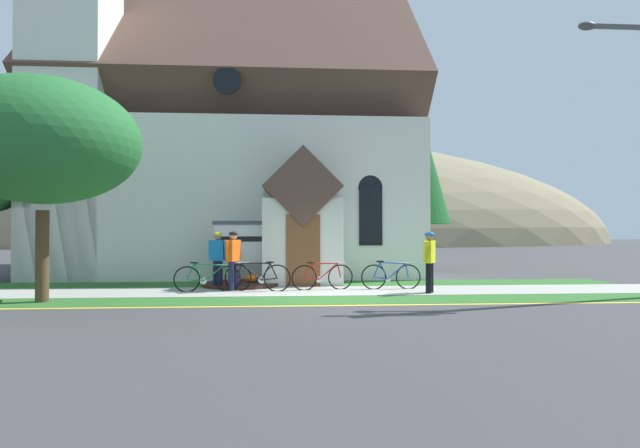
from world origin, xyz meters
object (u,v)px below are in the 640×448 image
object	(u,v)px
bicycle_silver	(391,276)
verge_sapling	(43,142)
cyclist_in_white_jersey	(218,256)
roadside_conifer	(415,158)
bicycle_green	(207,278)
bicycle_yellow	(322,276)
church_sign	(242,244)
bicycle_white	(258,277)
cyclist_in_blue_jersey	(430,258)
cyclist_in_orange_jersey	(233,256)

from	to	relation	value
bicycle_silver	verge_sapling	distance (m)	9.36
cyclist_in_white_jersey	roadside_conifer	distance (m)	10.74
bicycle_green	bicycle_yellow	xyz separation A→B (m)	(3.12, 0.16, 0.00)
bicycle_yellow	bicycle_silver	size ratio (longest dim) A/B	1.02
church_sign	bicycle_white	world-z (taller)	church_sign
cyclist_in_blue_jersey	roadside_conifer	bearing A→B (deg)	78.10
cyclist_in_blue_jersey	cyclist_in_white_jersey	world-z (taller)	cyclist_in_blue_jersey
bicycle_yellow	cyclist_in_white_jersey	size ratio (longest dim) A/B	1.08
bicycle_silver	cyclist_in_blue_jersey	size ratio (longest dim) A/B	1.05
cyclist_in_white_jersey	verge_sapling	bearing A→B (deg)	-147.00
church_sign	cyclist_in_blue_jersey	xyz separation A→B (m)	(5.08, -2.44, -0.31)
bicycle_silver	cyclist_in_blue_jersey	xyz separation A→B (m)	(0.82, -0.98, 0.56)
cyclist_in_orange_jersey	bicycle_yellow	bearing A→B (deg)	1.00
bicycle_white	bicycle_green	world-z (taller)	bicycle_white
cyclist_in_orange_jersey	bicycle_white	bearing A→B (deg)	-13.76
bicycle_silver	cyclist_in_white_jersey	size ratio (longest dim) A/B	1.06
bicycle_white	bicycle_yellow	distance (m)	1.77
bicycle_silver	cyclist_in_blue_jersey	distance (m)	1.40
cyclist_in_orange_jersey	cyclist_in_white_jersey	bearing A→B (deg)	133.48
bicycle_silver	roadside_conifer	size ratio (longest dim) A/B	0.22
cyclist_in_white_jersey	verge_sapling	world-z (taller)	verge_sapling
cyclist_in_orange_jersey	verge_sapling	distance (m)	5.34
cyclist_in_orange_jersey	bicycle_silver	bearing A→B (deg)	0.99
roadside_conifer	verge_sapling	size ratio (longest dim) A/B	1.47
bicycle_yellow	cyclist_in_white_jersey	bearing A→B (deg)	170.90
church_sign	cyclist_in_orange_jersey	size ratio (longest dim) A/B	1.20
bicycle_white	bicycle_green	xyz separation A→B (m)	(-1.36, 0.04, -0.02)
bicycle_yellow	cyclist_in_blue_jersey	distance (m)	2.96
church_sign	bicycle_silver	world-z (taller)	church_sign
bicycle_white	cyclist_in_orange_jersey	xyz separation A→B (m)	(-0.67, 0.17, 0.55)
verge_sapling	cyclist_in_white_jersey	bearing A→B (deg)	33.00
roadside_conifer	church_sign	bearing A→B (deg)	-139.71
cyclist_in_blue_jersey	church_sign	bearing A→B (deg)	154.30
bicycle_white	bicycle_yellow	bearing A→B (deg)	6.73
bicycle_white	bicycle_green	distance (m)	1.36
bicycle_silver	verge_sapling	size ratio (longest dim) A/B	0.33
bicycle_white	bicycle_green	size ratio (longest dim) A/B	1.01
cyclist_in_blue_jersey	cyclist_in_orange_jersey	bearing A→B (deg)	170.06
bicycle_yellow	cyclist_in_orange_jersey	size ratio (longest dim) A/B	1.07
bicycle_white	cyclist_in_white_jersey	xyz separation A→B (m)	(-1.16, 0.67, 0.54)
bicycle_white	verge_sapling	size ratio (longest dim) A/B	0.35
verge_sapling	cyclist_in_orange_jersey	bearing A→B (deg)	24.33
church_sign	bicycle_yellow	world-z (taller)	church_sign
bicycle_green	roadside_conifer	size ratio (longest dim) A/B	0.24
cyclist_in_white_jersey	church_sign	bearing A→B (deg)	60.27
church_sign	roadside_conifer	size ratio (longest dim) A/B	0.26
cyclist_in_white_jersey	verge_sapling	xyz separation A→B (m)	(-3.69, -2.40, 2.77)
bicycle_green	verge_sapling	xyz separation A→B (m)	(-3.49, -1.76, 3.33)
bicycle_silver	cyclist_in_orange_jersey	size ratio (longest dim) A/B	1.05
bicycle_green	bicycle_white	bearing A→B (deg)	-1.82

